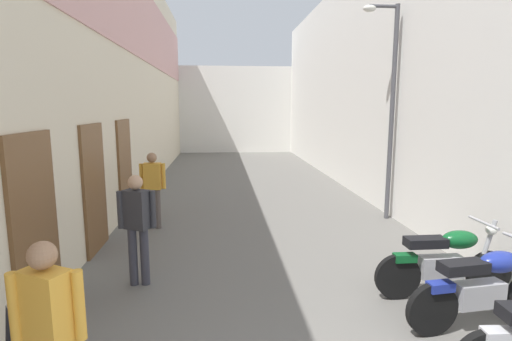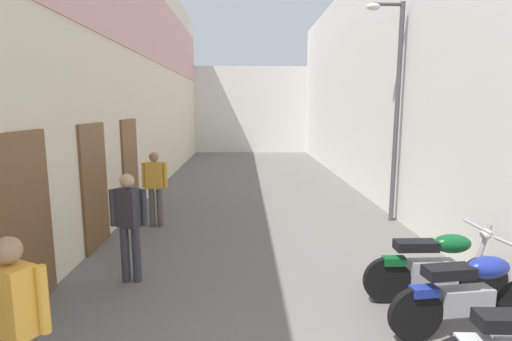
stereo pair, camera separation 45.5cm
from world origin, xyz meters
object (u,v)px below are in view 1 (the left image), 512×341
object	(u,v)px
motorcycle_fourth	(445,260)
pedestrian_further_down	(153,185)
pedestrian_by_doorway	(49,329)
street_lamp	(389,97)
pedestrian_mid_alley	(137,222)
umbrella_leaning	(13,333)
motorcycle_third	(484,287)

from	to	relation	value
motorcycle_fourth	pedestrian_further_down	bearing A→B (deg)	141.86
pedestrian_by_doorway	street_lamp	world-z (taller)	street_lamp
pedestrian_by_doorway	street_lamp	distance (m)	7.60
motorcycle_fourth	street_lamp	xyz separation A→B (m)	(0.70, 3.65, 2.19)
pedestrian_mid_alley	umbrella_leaning	bearing A→B (deg)	-103.04
pedestrian_further_down	umbrella_leaning	size ratio (longest dim) A/B	1.63
umbrella_leaning	street_lamp	xyz separation A→B (m)	(5.29, 5.21, 2.01)
pedestrian_mid_alley	pedestrian_further_down	size ratio (longest dim) A/B	1.00
pedestrian_by_doorway	street_lamp	xyz separation A→B (m)	(4.84, 5.59, 1.77)
motorcycle_fourth	motorcycle_third	bearing A→B (deg)	-90.01
pedestrian_further_down	pedestrian_by_doorway	bearing A→B (deg)	-88.38
motorcycle_third	umbrella_leaning	xyz separation A→B (m)	(-4.59, -0.79, 0.18)
motorcycle_fourth	street_lamp	bearing A→B (deg)	79.18
motorcycle_fourth	umbrella_leaning	size ratio (longest dim) A/B	1.92
umbrella_leaning	pedestrian_by_doorway	bearing A→B (deg)	-39.73
pedestrian_mid_alley	pedestrian_further_down	world-z (taller)	same
pedestrian_by_doorway	pedestrian_further_down	distance (m)	5.31
street_lamp	motorcycle_third	bearing A→B (deg)	-98.98
pedestrian_mid_alley	street_lamp	size ratio (longest dim) A/B	0.34
motorcycle_third	pedestrian_further_down	world-z (taller)	pedestrian_further_down
motorcycle_third	motorcycle_fourth	size ratio (longest dim) A/B	1.00
motorcycle_fourth	umbrella_leaning	world-z (taller)	motorcycle_fourth
pedestrian_mid_alley	street_lamp	world-z (taller)	street_lamp
pedestrian_mid_alley	street_lamp	bearing A→B (deg)	31.58
motorcycle_third	motorcycle_fourth	world-z (taller)	same
motorcycle_third	pedestrian_by_doorway	xyz separation A→B (m)	(-4.14, -1.17, 0.42)
pedestrian_further_down	street_lamp	world-z (taller)	street_lamp
motorcycle_third	street_lamp	size ratio (longest dim) A/B	0.40
motorcycle_fourth	pedestrian_further_down	size ratio (longest dim) A/B	1.18
pedestrian_by_doorway	umbrella_leaning	size ratio (longest dim) A/B	1.63
motorcycle_fourth	umbrella_leaning	bearing A→B (deg)	-161.28
pedestrian_further_down	umbrella_leaning	bearing A→B (deg)	-93.53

